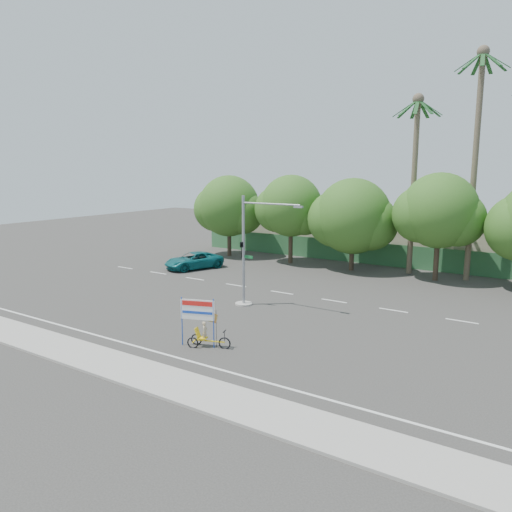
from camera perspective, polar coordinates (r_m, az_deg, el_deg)
The scene contains 14 objects.
ground at distance 27.78m, azimuth -1.91°, elevation -8.18°, with size 120.00×120.00×0.00m, color #33302D.
sidewalk_near at distance 22.47m, azimuth -13.33°, elevation -12.84°, with size 50.00×2.40×0.12m, color gray.
fence at distance 46.28m, azimuth 13.68°, elevation 0.23°, with size 38.00×0.08×2.00m, color #336B3D.
building_left at distance 54.23m, azimuth 5.39°, elevation 2.95°, with size 12.00×8.00×4.00m, color #BBB294.
building_right at distance 48.54m, azimuth 24.47°, elevation 1.01°, with size 14.00×8.00×3.60m, color #BBB294.
tree_far_left at distance 49.36m, azimuth -3.15°, elevation 5.51°, with size 7.14×6.00×7.96m.
tree_left at distance 45.52m, azimuth 3.97°, elevation 5.48°, with size 6.66×5.60×8.07m.
tree_center at distance 42.95m, azimuth 10.95°, elevation 4.25°, with size 7.62×6.40×7.85m.
tree_right at distance 40.73m, azimuth 20.14°, elevation 4.60°, with size 6.90×5.80×8.36m.
palm_tall at distance 41.67m, azimuth 23.87°, elevation 11.67°, with size 3.73×3.79×17.45m.
palm_short at distance 42.65m, azimuth 17.68°, elevation 9.84°, with size 3.73×3.79×14.45m.
traffic_signal at distance 31.44m, azimuth -1.00°, elevation -0.51°, with size 4.72×1.10×7.00m.
trike_billboard at distance 24.77m, azimuth -6.14°, elevation -8.09°, with size 2.42×1.09×2.50m.
pickup_truck at distance 43.68m, azimuth -7.13°, elevation -0.53°, with size 2.36×5.12×1.42m, color #0E6165.
Camera 1 is at (15.31, -21.48, 8.72)m, focal length 35.00 mm.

